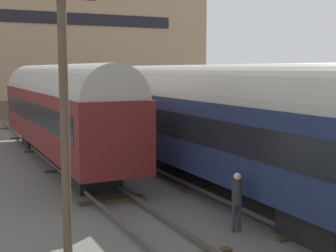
# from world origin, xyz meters

# --- Properties ---
(ground_plane) EXTENTS (200.00, 200.00, 0.00)m
(ground_plane) POSITION_xyz_m (0.00, 0.00, 0.00)
(ground_plane) COLOR #56544F
(track_left) EXTENTS (2.60, 60.00, 0.26)m
(track_left) POSITION_xyz_m (-4.22, 0.00, 0.14)
(track_left) COLOR #4C4742
(track_left) RESTS_ON ground
(track_middle) EXTENTS (2.60, 60.00, 0.26)m
(track_middle) POSITION_xyz_m (0.00, 0.00, 0.14)
(track_middle) COLOR #4C4742
(track_middle) RESTS_ON ground
(train_car_brown) EXTENTS (2.98, 16.08, 5.06)m
(train_car_brown) POSITION_xyz_m (4.22, 6.98, 2.87)
(train_car_brown) COLOR black
(train_car_brown) RESTS_ON ground
(train_car_maroon) EXTENTS (2.91, 18.43, 5.17)m
(train_car_maroon) POSITION_xyz_m (-4.22, 11.36, 2.95)
(train_car_maroon) COLOR black
(train_car_maroon) RESTS_ON ground
(train_car_navy) EXTENTS (2.86, 17.97, 5.11)m
(train_car_navy) POSITION_xyz_m (0.00, 2.26, 2.93)
(train_car_navy) COLOR black
(train_car_navy) RESTS_ON ground
(station_platform) EXTENTS (3.15, 14.06, 1.01)m
(station_platform) POSITION_xyz_m (7.11, 3.58, 0.93)
(station_platform) COLOR #8C704C
(station_platform) RESTS_ON ground
(bench) EXTENTS (1.40, 0.40, 0.91)m
(bench) POSITION_xyz_m (7.43, 6.70, 1.49)
(bench) COLOR brown
(bench) RESTS_ON station_platform
(person_worker) EXTENTS (0.32, 0.32, 1.83)m
(person_worker) POSITION_xyz_m (-1.88, -1.78, 1.11)
(person_worker) COLOR #282833
(person_worker) RESTS_ON ground
(utility_pole) EXTENTS (1.80, 0.24, 7.67)m
(utility_pole) POSITION_xyz_m (-6.96, -1.33, 4.00)
(utility_pole) COLOR #473828
(utility_pole) RESTS_ON ground
(warehouse_building) EXTENTS (33.30, 10.66, 18.28)m
(warehouse_building) POSITION_xyz_m (2.04, 40.23, 9.14)
(warehouse_building) COLOR brown
(warehouse_building) RESTS_ON ground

